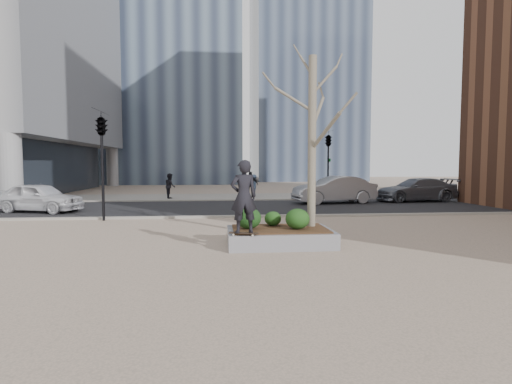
{
  "coord_description": "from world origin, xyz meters",
  "views": [
    {
      "loc": [
        -0.76,
        -11.32,
        2.34
      ],
      "look_at": [
        0.5,
        2.0,
        1.4
      ],
      "focal_mm": 28.0,
      "sensor_mm": 36.0,
      "label": 1
    }
  ],
  "objects": [
    {
      "name": "building_glass_a",
      "position": [
        -6.0,
        42.0,
        22.5
      ],
      "size": [
        16.0,
        16.0,
        45.0
      ],
      "primitive_type": "cube",
      "color": "slate",
      "rests_on": "ground"
    },
    {
      "name": "car_silver",
      "position": [
        6.1,
        11.83,
        0.82
      ],
      "size": [
        5.08,
        2.39,
        1.61
      ],
      "primitive_type": "imported",
      "rotation": [
        0.0,
        0.0,
        4.86
      ],
      "color": "#9FA0A7",
      "rests_on": "street"
    },
    {
      "name": "traffic_light_near",
      "position": [
        -5.5,
        5.6,
        2.25
      ],
      "size": [
        0.6,
        2.48,
        4.5
      ],
      "primitive_type": null,
      "color": "black",
      "rests_on": "ground"
    },
    {
      "name": "pedestrian_a",
      "position": [
        -4.01,
        16.02,
        0.87
      ],
      "size": [
        0.82,
        0.95,
        1.7
      ],
      "primitive_type": "imported",
      "rotation": [
        0.0,
        0.0,
        1.81
      ],
      "color": "black",
      "rests_on": "far_sidewalk"
    },
    {
      "name": "planter_mulch",
      "position": [
        1.0,
        0.0,
        0.47
      ],
      "size": [
        2.7,
        1.7,
        0.04
      ],
      "primitive_type": "cube",
      "color": "#382314",
      "rests_on": "planter"
    },
    {
      "name": "shrub_left",
      "position": [
        0.1,
        -0.04,
        0.8
      ],
      "size": [
        0.72,
        0.72,
        0.61
      ],
      "primitive_type": "ellipsoid",
      "color": "black",
      "rests_on": "planter_mulch"
    },
    {
      "name": "sycamore_tree",
      "position": [
        2.0,
        0.3,
        3.79
      ],
      "size": [
        2.8,
        2.8,
        6.6
      ],
      "primitive_type": null,
      "color": "gray",
      "rests_on": "planter_mulch"
    },
    {
      "name": "traffic_light_far",
      "position": [
        6.5,
        14.6,
        2.25
      ],
      "size": [
        0.6,
        2.48,
        4.5
      ],
      "primitive_type": null,
      "color": "black",
      "rests_on": "ground"
    },
    {
      "name": "pedestrian_c",
      "position": [
        1.46,
        16.15,
        0.93
      ],
      "size": [
        1.13,
        0.67,
        1.8
      ],
      "primitive_type": "imported",
      "rotation": [
        0.0,
        0.0,
        2.91
      ],
      "color": "black",
      "rests_on": "far_sidewalk"
    },
    {
      "name": "street",
      "position": [
        0.0,
        10.0,
        0.01
      ],
      "size": [
        60.0,
        8.0,
        0.02
      ],
      "primitive_type": "cube",
      "color": "black",
      "rests_on": "ground"
    },
    {
      "name": "skateboard",
      "position": [
        -0.1,
        -0.88,
        0.49
      ],
      "size": [
        0.8,
        0.43,
        0.08
      ],
      "primitive_type": null,
      "rotation": [
        0.0,
        0.0,
        -0.31
      ],
      "color": "black",
      "rests_on": "planter"
    },
    {
      "name": "car_third",
      "position": [
        11.51,
        12.44,
        0.75
      ],
      "size": [
        5.12,
        2.31,
        1.46
      ],
      "primitive_type": "imported",
      "rotation": [
        0.0,
        0.0,
        4.77
      ],
      "color": "slate",
      "rests_on": "street"
    },
    {
      "name": "skateboarder",
      "position": [
        -0.1,
        -0.88,
        1.49
      ],
      "size": [
        0.76,
        0.56,
        1.92
      ],
      "primitive_type": "imported",
      "rotation": [
        0.0,
        0.0,
        3.29
      ],
      "color": "black",
      "rests_on": "skateboard"
    },
    {
      "name": "far_sidewalk",
      "position": [
        0.0,
        17.0,
        0.01
      ],
      "size": [
        60.0,
        6.0,
        0.02
      ],
      "primitive_type": "cube",
      "color": "gray",
      "rests_on": "ground"
    },
    {
      "name": "planter",
      "position": [
        1.0,
        0.0,
        0.23
      ],
      "size": [
        3.0,
        2.0,
        0.45
      ],
      "primitive_type": "cube",
      "color": "gray",
      "rests_on": "ground"
    },
    {
      "name": "shrub_right",
      "position": [
        1.47,
        -0.23,
        0.78
      ],
      "size": [
        0.69,
        0.69,
        0.58
      ],
      "primitive_type": "ellipsoid",
      "color": "#1C3D13",
      "rests_on": "planter_mulch"
    },
    {
      "name": "ground",
      "position": [
        0.0,
        0.0,
        0.0
      ],
      "size": [
        120.0,
        120.0,
        0.0
      ],
      "primitive_type": "plane",
      "color": "tan",
      "rests_on": "ground"
    },
    {
      "name": "police_car",
      "position": [
        -9.41,
        8.83,
        0.73
      ],
      "size": [
        4.47,
        2.85,
        1.42
      ],
      "primitive_type": "imported",
      "rotation": [
        0.0,
        0.0,
        1.27
      ],
      "color": "white",
      "rests_on": "street"
    },
    {
      "name": "shrub_middle",
      "position": [
        0.86,
        0.46,
        0.7
      ],
      "size": [
        0.51,
        0.51,
        0.43
      ],
      "primitive_type": "ellipsoid",
      "color": "#173F14",
      "rests_on": "planter_mulch"
    },
    {
      "name": "pedestrian_b",
      "position": [
        1.79,
        17.48,
        0.81
      ],
      "size": [
        0.64,
        1.05,
        1.58
      ],
      "primitive_type": "imported",
      "rotation": [
        0.0,
        0.0,
        4.76
      ],
      "color": "#3F5373",
      "rests_on": "far_sidewalk"
    }
  ]
}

